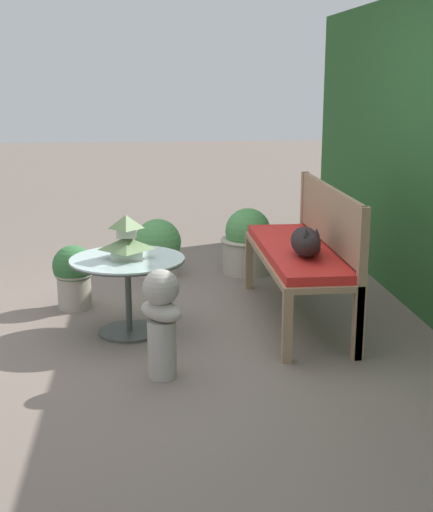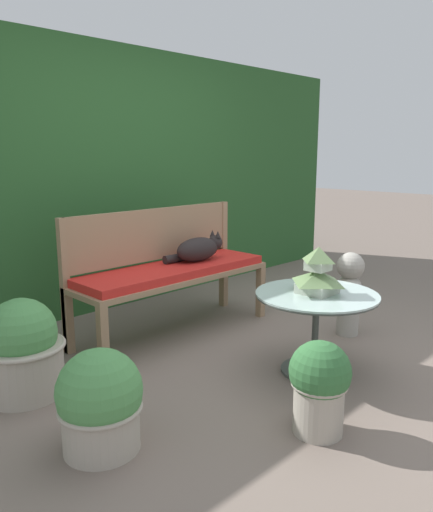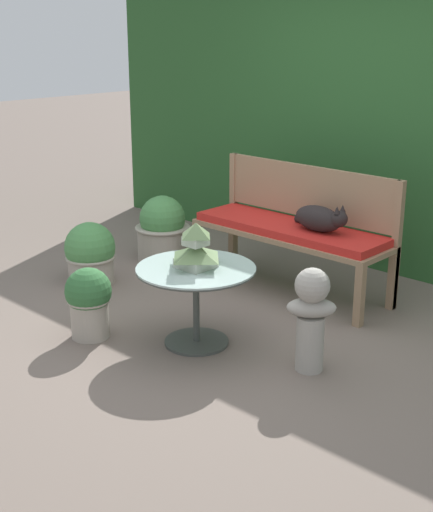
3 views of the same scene
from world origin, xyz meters
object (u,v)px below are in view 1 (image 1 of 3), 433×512
(garden_bust, at_px, (162,317))
(garden_bench, at_px, (296,256))
(patio_table, at_px, (128,274))
(pagoda_birdhouse, at_px, (127,240))
(potted_plant_hedge_corner, at_px, (158,249))
(potted_plant_path_edge, at_px, (248,243))
(cat, at_px, (307,242))
(potted_plant_patio_mid, at_px, (74,275))

(garden_bust, bearing_deg, garden_bench, 92.26)
(patio_table, height_order, garden_bust, garden_bust)
(pagoda_birdhouse, distance_m, potted_plant_hedge_corner, 1.56)
(pagoda_birdhouse, bearing_deg, potted_plant_path_edge, 144.61)
(cat, xyz_separation_m, patio_table, (-0.10, -1.23, -0.22))
(garden_bust, bearing_deg, cat, 82.51)
(patio_table, bearing_deg, potted_plant_patio_mid, -144.75)
(pagoda_birdhouse, bearing_deg, patio_table, 180.00)
(garden_bust, height_order, potted_plant_path_edge, garden_bust)
(potted_plant_path_edge, bearing_deg, patio_table, -35.39)
(garden_bench, distance_m, cat, 0.33)
(garden_bench, distance_m, garden_bust, 1.40)
(cat, distance_m, potted_plant_hedge_corner, 1.92)
(garden_bust, distance_m, potted_plant_patio_mid, 1.54)
(cat, relative_size, pagoda_birdhouse, 1.75)
(potted_plant_patio_mid, bearing_deg, garden_bench, 75.27)
(patio_table, relative_size, potted_plant_patio_mid, 1.59)
(garden_bench, bearing_deg, potted_plant_hedge_corner, -143.15)
(patio_table, bearing_deg, pagoda_birdhouse, 0.00)
(patio_table, relative_size, potted_plant_hedge_corner, 1.54)
(cat, height_order, patio_table, cat)
(potted_plant_patio_mid, relative_size, potted_plant_hedge_corner, 0.97)
(potted_plant_hedge_corner, bearing_deg, garden_bench, 36.85)
(cat, relative_size, potted_plant_patio_mid, 1.07)
(potted_plant_hedge_corner, bearing_deg, pagoda_birdhouse, -9.22)
(patio_table, distance_m, garden_bust, 0.81)
(pagoda_birdhouse, bearing_deg, cat, 85.15)
(patio_table, distance_m, potted_plant_path_edge, 1.84)
(pagoda_birdhouse, height_order, garden_bust, pagoda_birdhouse)
(patio_table, xyz_separation_m, potted_plant_hedge_corner, (-1.49, 0.24, -0.18))
(garden_bust, xyz_separation_m, potted_plant_hedge_corner, (-2.27, 0.03, -0.13))
(pagoda_birdhouse, bearing_deg, potted_plant_hedge_corner, 170.78)
(garden_bench, xyz_separation_m, potted_plant_patio_mid, (-0.43, -1.65, -0.21))
(potted_plant_patio_mid, bearing_deg, patio_table, 35.25)
(garden_bust, height_order, potted_plant_hedge_corner, garden_bust)
(garden_bench, distance_m, pagoda_birdhouse, 1.25)
(garden_bench, relative_size, potted_plant_patio_mid, 3.36)
(garden_bench, height_order, pagoda_birdhouse, pagoda_birdhouse)
(potted_plant_path_edge, bearing_deg, potted_plant_patio_mid, -59.34)
(potted_plant_path_edge, bearing_deg, potted_plant_hedge_corner, -89.38)
(potted_plant_path_edge, bearing_deg, garden_bench, 6.99)
(potted_plant_patio_mid, xyz_separation_m, potted_plant_path_edge, (-0.88, 1.49, 0.01))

